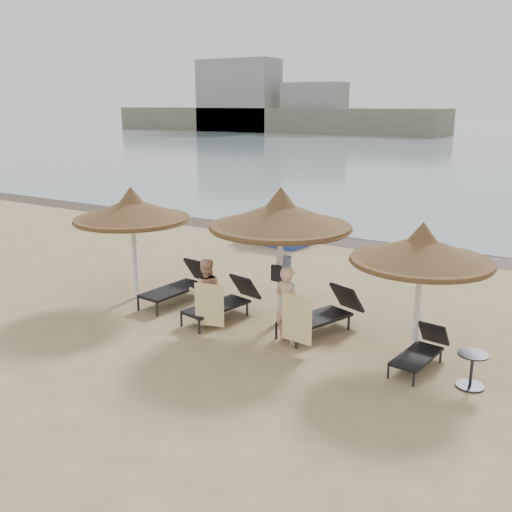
{
  "coord_description": "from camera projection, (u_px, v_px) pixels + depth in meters",
  "views": [
    {
      "loc": [
        6.09,
        -9.19,
        4.81
      ],
      "look_at": [
        -0.32,
        1.2,
        1.52
      ],
      "focal_mm": 40.0,
      "sensor_mm": 36.0,
      "label": 1
    }
  ],
  "objects": [
    {
      "name": "ground",
      "position": [
        239.0,
        341.0,
        11.89
      ],
      "size": [
        160.0,
        160.0,
        0.0
      ],
      "primitive_type": "plane",
      "color": "tan",
      "rests_on": "ground"
    },
    {
      "name": "wet_sand_strip",
      "position": [
        389.0,
        247.0,
        19.61
      ],
      "size": [
        200.0,
        1.6,
        0.01
      ],
      "primitive_type": "cube",
      "color": "#47382E",
      "rests_on": "ground"
    },
    {
      "name": "far_shore",
      "position": [
        380.0,
        116.0,
        87.82
      ],
      "size": [
        150.0,
        54.8,
        12.0
      ],
      "color": "#757056",
      "rests_on": "ground"
    },
    {
      "name": "palapa_left",
      "position": [
        132.0,
        210.0,
        13.98
      ],
      "size": [
        2.87,
        2.87,
        2.84
      ],
      "rotation": [
        0.0,
        0.0,
        0.02
      ],
      "color": "white",
      "rests_on": "ground"
    },
    {
      "name": "palapa_center",
      "position": [
        281.0,
        216.0,
        12.27
      ],
      "size": [
        3.11,
        3.11,
        3.09
      ],
      "rotation": [
        0.0,
        0.0,
        -0.37
      ],
      "color": "white",
      "rests_on": "ground"
    },
    {
      "name": "palapa_right",
      "position": [
        422.0,
        250.0,
        10.71
      ],
      "size": [
        2.7,
        2.7,
        2.67
      ],
      "rotation": [
        0.0,
        0.0,
        0.16
      ],
      "color": "white",
      "rests_on": "ground"
    },
    {
      "name": "lounger_far_left",
      "position": [
        181.0,
        284.0,
        14.24
      ],
      "size": [
        0.87,
        2.16,
        0.94
      ],
      "rotation": [
        0.0,
        0.0,
        -0.08
      ],
      "color": "#222228",
      "rests_on": "ground"
    },
    {
      "name": "lounger_near_left",
      "position": [
        225.0,
        301.0,
        13.13
      ],
      "size": [
        1.03,
        2.07,
        0.89
      ],
      "rotation": [
        0.0,
        0.0,
        -0.2
      ],
      "color": "#222228",
      "rests_on": "ground"
    },
    {
      "name": "lounger_near_right",
      "position": [
        325.0,
        313.0,
        12.34
      ],
      "size": [
        1.33,
        2.17,
        0.93
      ],
      "rotation": [
        0.0,
        0.0,
        -0.34
      ],
      "color": "#222228",
      "rests_on": "ground"
    },
    {
      "name": "lounger_far_right",
      "position": [
        422.0,
        350.0,
        10.71
      ],
      "size": [
        0.74,
        1.67,
        0.72
      ],
      "rotation": [
        0.0,
        0.0,
        -0.13
      ],
      "color": "#222228",
      "rests_on": "ground"
    },
    {
      "name": "side_table",
      "position": [
        471.0,
        371.0,
        9.9
      ],
      "size": [
        0.52,
        0.52,
        0.63
      ],
      "rotation": [
        0.0,
        0.0,
        0.11
      ],
      "color": "#222228",
      "rests_on": "ground"
    },
    {
      "name": "person_left",
      "position": [
        206.0,
        287.0,
        12.53
      ],
      "size": [
        0.98,
        0.91,
        1.78
      ],
      "primitive_type": "imported",
      "rotation": [
        0.0,
        0.0,
        3.75
      ],
      "color": "#DFAD8D",
      "rests_on": "ground"
    },
    {
      "name": "person_right",
      "position": [
        287.0,
        299.0,
        11.57
      ],
      "size": [
        0.98,
        0.74,
        1.91
      ],
      "primitive_type": "imported",
      "rotation": [
        0.0,
        0.0,
        2.93
      ],
      "color": "#DFAD8D",
      "rests_on": "ground"
    },
    {
      "name": "towel_left",
      "position": [
        209.0,
        305.0,
        12.12
      ],
      "size": [
        0.66,
        0.17,
        0.94
      ],
      "rotation": [
        0.0,
        0.0,
        0.22
      ],
      "color": "yellow",
      "rests_on": "ground"
    },
    {
      "name": "towel_right",
      "position": [
        297.0,
        319.0,
        11.26
      ],
      "size": [
        0.7,
        0.09,
        0.99
      ],
      "rotation": [
        0.0,
        0.0,
        -0.1
      ],
      "color": "yellow",
      "rests_on": "ground"
    },
    {
      "name": "bag_patterned",
      "position": [
        284.0,
        264.0,
        12.71
      ],
      "size": [
        0.33,
        0.19,
        0.4
      ],
      "rotation": [
        0.0,
        0.0,
        0.27
      ],
      "color": "silver",
      "rests_on": "ground"
    },
    {
      "name": "bag_dark",
      "position": [
        276.0,
        273.0,
        12.46
      ],
      "size": [
        0.26,
        0.12,
        0.36
      ],
      "rotation": [
        0.0,
        0.0,
        -0.14
      ],
      "color": "black",
      "rests_on": "ground"
    },
    {
      "name": "pedal_boat",
      "position": [
        276.0,
        231.0,
        20.21
      ],
      "size": [
        2.57,
        1.75,
        1.11
      ],
      "rotation": [
        0.0,
        0.0,
        -0.15
      ],
      "color": "#1D3BA1",
      "rests_on": "ground"
    }
  ]
}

